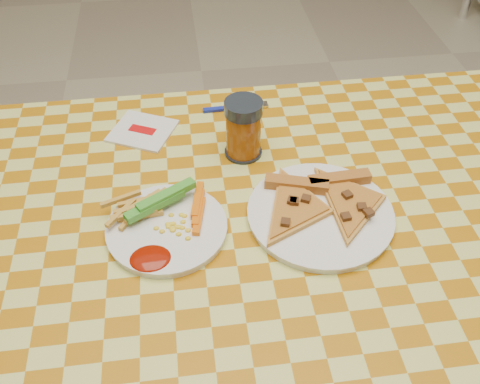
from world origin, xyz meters
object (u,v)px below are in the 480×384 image
Objects in this scene: plate_left at (167,229)px; drink_glass at (243,129)px; table at (261,258)px; plate_right at (320,215)px.

plate_left is 1.67× the size of drink_glass.
table is 5.15× the size of plate_right.
plate_left is 0.25m from drink_glass.
drink_glass is at bearing 50.65° from plate_left.
table is at bearing -89.08° from drink_glass.
plate_left is at bearing 173.67° from table.
drink_glass is at bearing 119.52° from plate_right.
plate_left is 0.26m from plate_right.
table is 6.40× the size of plate_left.
drink_glass is (0.16, 0.19, 0.05)m from plate_left.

